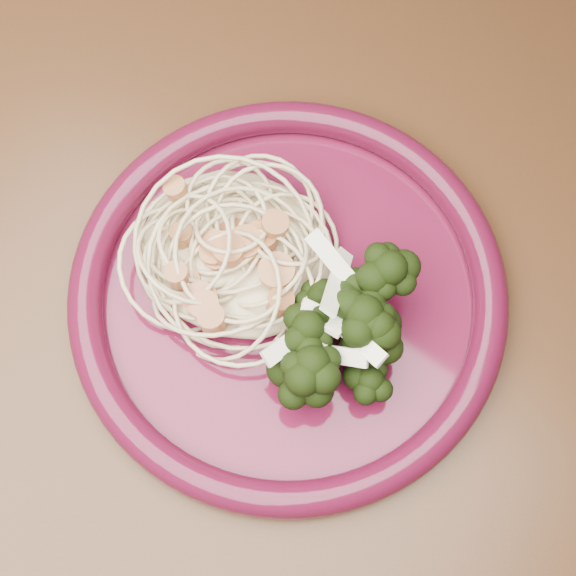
% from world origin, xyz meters
% --- Properties ---
extents(dining_table, '(1.20, 0.80, 0.75)m').
position_xyz_m(dining_table, '(0.00, 0.00, 0.65)').
color(dining_table, '#472814').
rests_on(dining_table, ground).
extents(dinner_plate, '(0.32, 0.32, 0.02)m').
position_xyz_m(dinner_plate, '(-0.09, 0.04, 0.76)').
color(dinner_plate, '#500D24').
rests_on(dinner_plate, dining_table).
extents(spaghetti_pile, '(0.15, 0.13, 0.03)m').
position_xyz_m(spaghetti_pile, '(-0.13, 0.05, 0.77)').
color(spaghetti_pile, beige).
rests_on(spaghetti_pile, dinner_plate).
extents(scallop_cluster, '(0.13, 0.13, 0.04)m').
position_xyz_m(scallop_cluster, '(-0.13, 0.05, 0.81)').
color(scallop_cluster, '#BD7C49').
rests_on(scallop_cluster, spaghetti_pile).
extents(broccoli_pile, '(0.10, 0.15, 0.05)m').
position_xyz_m(broccoli_pile, '(-0.03, 0.04, 0.78)').
color(broccoli_pile, black).
rests_on(broccoli_pile, dinner_plate).
extents(onion_garnish, '(0.07, 0.10, 0.06)m').
position_xyz_m(onion_garnish, '(-0.03, 0.04, 0.81)').
color(onion_garnish, white).
rests_on(onion_garnish, broccoli_pile).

